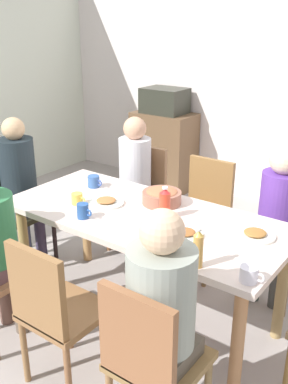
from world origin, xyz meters
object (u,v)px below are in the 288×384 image
plate_0 (255,235)px  plate_1 (186,234)px  chair_4 (280,230)px  chair_2 (15,203)px  chair_7 (54,309)px  bowl_0 (162,196)px  chair_6 (204,209)px  microwave (165,101)px  bottle_1 (198,249)px  person_5 (162,309)px  person_4 (278,212)px  bottle_0 (165,203)px  cup_1 (83,211)px  chair_0 (141,192)px  plate_2 (106,202)px  cup_3 (77,199)px  cup_0 (249,274)px  dining_table (144,227)px  chair_5 (150,359)px  side_cabinet (164,151)px  person_0 (134,175)px  person_2 (20,181)px  cup_2 (94,181)px

plate_0 → plate_1: same height
chair_4 → plate_1: (-0.25, -0.90, 0.27)m
chair_2 → chair_7: 1.53m
plate_1 → bowl_0: size_ratio=0.77×
chair_6 → microwave: microwave is taller
bottle_1 → microwave: microwave is taller
person_5 → bowl_0: bearing=124.3°
plate_0 → chair_4: bearing=96.5°
person_4 → bottle_0: 0.85m
cup_1 → microwave: 2.62m
bowl_0 → bottle_1: 0.83m
chair_0 → plate_2: 0.91m
chair_7 → cup_3: (-0.45, 0.66, 0.29)m
plate_2 → cup_3: cup_3 is taller
chair_4 → bottle_1: size_ratio=4.20×
chair_7 → cup_3: bearing=124.3°
chair_2 → plate_2: (1.01, -0.02, 0.27)m
bottle_0 → person_5: bearing=-56.8°
chair_6 → cup_3: bearing=-116.0°
cup_0 → bottle_0: size_ratio=0.61×
plate_2 → dining_table: bearing=3.5°
bottle_1 → cup_0: bearing=6.5°
person_4 → chair_6: 0.65m
chair_4 → plate_1: bearing=-105.2°
chair_0 → plate_0: 1.50m
dining_table → person_5: person_5 is taller
dining_table → chair_5: bearing=-52.2°
dining_table → side_cabinet: size_ratio=2.06×
person_0 → cup_0: person_0 is taller
person_5 → bowl_0: person_5 is taller
plate_0 → cup_0: size_ratio=1.87×
plate_2 → bottle_0: bottle_0 is taller
chair_4 → chair_6: 0.62m
chair_5 → cup_3: bearing=148.2°
bowl_0 → cup_0: bowl_0 is taller
plate_1 → cup_0: size_ratio=1.62×
person_2 → cup_3: bearing=-9.9°
chair_2 → cup_1: (1.04, -0.27, 0.30)m
cup_1 → plate_1: bearing=14.4°
person_4 → cup_2: (-1.20, -0.53, 0.12)m
chair_0 → cup_0: 1.88m
cup_0 → cup_2: size_ratio=1.02×
chair_0 → person_4: size_ratio=0.78×
bottle_0 → bowl_0: bearing=128.6°
chair_5 → plate_0: (0.08, 0.92, 0.27)m
dining_table → plate_0: plate_0 is taller
bottle_0 → chair_5: bearing=-59.7°
cup_3 → microwave: size_ratio=0.23×
plate_2 → cup_3: 0.19m
bowl_0 → chair_4: bearing=43.2°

